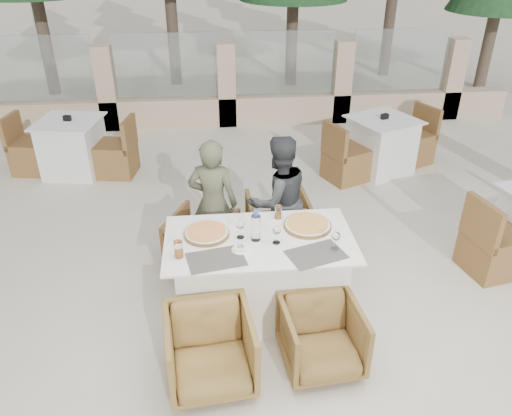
{
  "coord_description": "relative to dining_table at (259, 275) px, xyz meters",
  "views": [
    {
      "loc": [
        -0.32,
        -3.62,
        3.07
      ],
      "look_at": [
        0.05,
        0.19,
        0.9
      ],
      "focal_mm": 35.0,
      "sensor_mm": 36.0,
      "label": 1
    }
  ],
  "objects": [
    {
      "name": "wine_glass_centre",
      "position": [
        -0.16,
        0.04,
        0.48
      ],
      "size": [
        0.09,
        0.09,
        0.18
      ],
      "primitive_type": null,
      "rotation": [
        0.0,
        0.0,
        0.14
      ],
      "color": "white",
      "rests_on": "dining_table"
    },
    {
      "name": "water_bottle",
      "position": [
        -0.03,
        -0.01,
        0.52
      ],
      "size": [
        0.09,
        0.09,
        0.27
      ],
      "primitive_type": "cylinder",
      "rotation": [
        0.0,
        0.0,
        0.09
      ],
      "color": "#BDD8F9",
      "rests_on": "dining_table"
    },
    {
      "name": "olive_dish",
      "position": [
        -0.17,
        -0.15,
        0.41
      ],
      "size": [
        0.14,
        0.14,
        0.04
      ],
      "primitive_type": null,
      "rotation": [
        0.0,
        0.0,
        -0.4
      ],
      "color": "white",
      "rests_on": "dining_table"
    },
    {
      "name": "beer_glass_right",
      "position": [
        0.2,
        0.33,
        0.45
      ],
      "size": [
        0.07,
        0.07,
        0.12
      ],
      "primitive_type": "cylinder",
      "rotation": [
        0.0,
        0.0,
        0.15
      ],
      "color": "orange",
      "rests_on": "dining_table"
    },
    {
      "name": "pizza_left",
      "position": [
        -0.44,
        0.1,
        0.41
      ],
      "size": [
        0.45,
        0.45,
        0.05
      ],
      "primitive_type": "cylinder",
      "rotation": [
        0.0,
        0.0,
        -0.17
      ],
      "color": "#EE5120",
      "rests_on": "dining_table"
    },
    {
      "name": "wine_glass_corner",
      "position": [
        0.6,
        -0.21,
        0.48
      ],
      "size": [
        0.08,
        0.08,
        0.18
      ],
      "primitive_type": null,
      "rotation": [
        0.0,
        0.0,
        -0.0
      ],
      "color": "white",
      "rests_on": "dining_table"
    },
    {
      "name": "sand_patch",
      "position": [
        -0.05,
        14.11,
        -0.38
      ],
      "size": [
        30.0,
        16.0,
        0.01
      ],
      "primitive_type": "cube",
      "color": "beige",
      "rests_on": "ground"
    },
    {
      "name": "placemat_near_right",
      "position": [
        0.43,
        -0.27,
        0.39
      ],
      "size": [
        0.52,
        0.42,
        0.0
      ],
      "primitive_type": "cube",
      "rotation": [
        0.0,
        0.0,
        0.32
      ],
      "color": "#554F49",
      "rests_on": "dining_table"
    },
    {
      "name": "perimeter_wall_far",
      "position": [
        -0.05,
        4.91,
        0.42
      ],
      "size": [
        10.0,
        0.34,
        1.6
      ],
      "primitive_type": null,
      "color": "#C7AC8C",
      "rests_on": "ground"
    },
    {
      "name": "beer_glass_left",
      "position": [
        -0.66,
        -0.2,
        0.46
      ],
      "size": [
        0.08,
        0.08,
        0.14
      ],
      "primitive_type": "cylinder",
      "rotation": [
        0.0,
        0.0,
        0.18
      ],
      "color": "orange",
      "rests_on": "dining_table"
    },
    {
      "name": "placemat_near_left",
      "position": [
        -0.37,
        -0.26,
        0.39
      ],
      "size": [
        0.5,
        0.38,
        0.0
      ],
      "primitive_type": "cube",
      "rotation": [
        0.0,
        0.0,
        0.19
      ],
      "color": "#555049",
      "rests_on": "dining_table"
    },
    {
      "name": "armchair_far_left",
      "position": [
        -0.5,
        0.77,
        -0.1
      ],
      "size": [
        0.82,
        0.83,
        0.57
      ],
      "primitive_type": "imported",
      "rotation": [
        0.0,
        0.0,
        2.72
      ],
      "color": "brown",
      "rests_on": "ground"
    },
    {
      "name": "bg_table_a",
      "position": [
        -2.28,
        3.16,
        0.0
      ],
      "size": [
        1.76,
        1.09,
        0.77
      ],
      "primitive_type": null,
      "rotation": [
        0.0,
        0.0,
        -0.18
      ],
      "color": "white",
      "rests_on": "ground"
    },
    {
      "name": "wine_glass_near",
      "position": [
        0.13,
        -0.07,
        0.48
      ],
      "size": [
        0.08,
        0.08,
        0.18
      ],
      "primitive_type": null,
      "rotation": [
        0.0,
        0.0,
        -0.03
      ],
      "color": "white",
      "rests_on": "dining_table"
    },
    {
      "name": "armchair_near_left",
      "position": [
        -0.45,
        -0.76,
        -0.08
      ],
      "size": [
        0.71,
        0.72,
        0.6
      ],
      "primitive_type": "imported",
      "rotation": [
        0.0,
        0.0,
        0.1
      ],
      "color": "olive",
      "rests_on": "ground"
    },
    {
      "name": "diner_left",
      "position": [
        -0.37,
        0.83,
        0.29
      ],
      "size": [
        0.56,
        0.43,
        1.35
      ],
      "primitive_type": "imported",
      "rotation": [
        0.0,
        0.0,
        2.9
      ],
      "color": "#55573F",
      "rests_on": "ground"
    },
    {
      "name": "dining_table",
      "position": [
        0.0,
        0.0,
        0.0
      ],
      "size": [
        1.6,
        0.9,
        0.77
      ],
      "primitive_type": null,
      "color": "white",
      "rests_on": "ground"
    },
    {
      "name": "armchair_near_right",
      "position": [
        0.42,
        -0.69,
        -0.11
      ],
      "size": [
        0.65,
        0.67,
        0.56
      ],
      "primitive_type": "imported",
      "rotation": [
        0.0,
        0.0,
        0.09
      ],
      "color": "brown",
      "rests_on": "ground"
    },
    {
      "name": "diner_right",
      "position": [
        0.27,
        0.81,
        0.3
      ],
      "size": [
        0.8,
        0.72,
        1.36
      ],
      "primitive_type": "imported",
      "rotation": [
        0.0,
        0.0,
        3.5
      ],
      "color": "#37393C",
      "rests_on": "ground"
    },
    {
      "name": "ground",
      "position": [
        -0.05,
        0.11,
        -0.39
      ],
      "size": [
        80.0,
        80.0,
        0.0
      ],
      "primitive_type": "plane",
      "color": "beige",
      "rests_on": "ground"
    },
    {
      "name": "pizza_right",
      "position": [
        0.44,
        0.15,
        0.41
      ],
      "size": [
        0.43,
        0.43,
        0.05
      ],
      "primitive_type": "cylinder",
      "rotation": [
        0.0,
        0.0,
        0.02
      ],
      "color": "orange",
      "rests_on": "dining_table"
    },
    {
      "name": "bg_table_b",
      "position": [
        2.01,
        2.81,
        0.0
      ],
      "size": [
        1.83,
        1.41,
        0.77
      ],
      "primitive_type": null,
      "rotation": [
        0.0,
        0.0,
        0.41
      ],
      "color": "white",
      "rests_on": "ground"
    },
    {
      "name": "armchair_far_right",
      "position": [
        0.31,
        1.0,
        -0.08
      ],
      "size": [
        0.66,
        0.68,
        0.6
      ],
      "primitive_type": "imported",
      "rotation": [
        0.0,
        0.0,
        3.18
      ],
      "color": "olive",
      "rests_on": "ground"
    }
  ]
}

